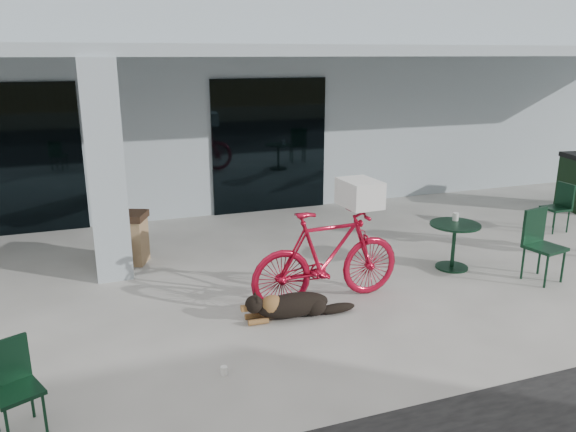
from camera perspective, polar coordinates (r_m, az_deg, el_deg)
name	(u,v)px	position (r m, az deg, el deg)	size (l,w,h in m)	color
ground	(257,328)	(6.87, -3.13, -11.26)	(80.00, 80.00, 0.00)	#B9B6AE
building	(155,92)	(14.48, -13.33, 12.14)	(22.00, 7.00, 4.50)	#9CABB1
storefront_glass_right	(270,146)	(11.53, -1.87, 7.12)	(2.40, 0.06, 2.70)	black
column	(106,172)	(8.31, -18.01, 4.26)	(0.50, 0.50, 3.12)	#9CABB1
overhang	(190,51)	(9.61, -9.96, 16.22)	(22.00, 2.80, 0.18)	#9CABB1
bicycle	(327,257)	(7.30, 4.01, -4.14)	(0.59, 2.10, 1.26)	#AD0D28
laundry_basket	(360,193)	(7.28, 7.29, 2.32)	(0.58, 0.43, 0.34)	white
dog	(293,304)	(7.04, 0.53, -8.91)	(1.07, 0.36, 0.36)	black
cup_near_dog	(224,370)	(5.99, -6.52, -15.33)	(0.07, 0.07, 0.09)	white
cafe_chair_near	(17,390)	(5.49, -25.85, -15.66)	(0.37, 0.41, 0.83)	#11301E
cafe_table_far	(453,246)	(8.88, 16.45, -2.95)	(0.75, 0.75, 0.71)	#11301E
cafe_chair_far_a	(545,247)	(8.80, 24.66, -2.85)	(0.47, 0.51, 1.04)	#11301E
cafe_chair_far_b	(556,208)	(11.40, 25.55, 0.77)	(0.40, 0.44, 0.89)	#11301E
cup_on_table	(456,217)	(8.93, 16.65, -0.06)	(0.09, 0.09, 0.12)	white
trash_receptacle	(131,238)	(9.06, -15.63, -2.15)	(0.48, 0.48, 0.81)	#8F6F4A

